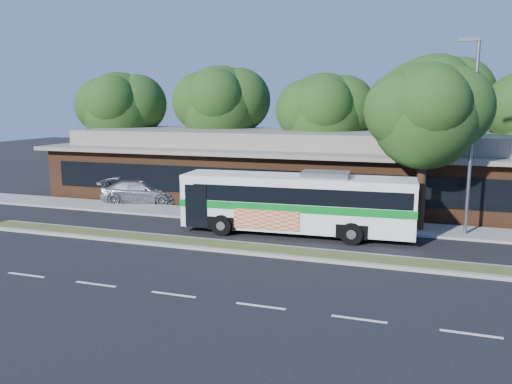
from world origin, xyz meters
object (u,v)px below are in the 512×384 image
lamp_post (472,132)px  transit_bus (297,199)px  sidewalk_tree (433,114)px  sedan (141,192)px

lamp_post → transit_bus: 8.52m
transit_bus → sidewalk_tree: bearing=19.9°
transit_bus → lamp_post: bearing=12.9°
transit_bus → sidewalk_tree: sidewalk_tree is taller
sidewalk_tree → sedan: bearing=173.7°
lamp_post → sidewalk_tree: (-1.69, 0.32, 0.81)m
sedan → transit_bus: bearing=-125.1°
sedan → sidewalk_tree: sidewalk_tree is taller
lamp_post → sidewalk_tree: size_ratio=1.12×
sedan → sidewalk_tree: (17.08, -1.90, 4.98)m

